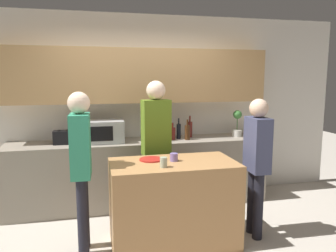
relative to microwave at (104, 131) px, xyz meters
The scene contains 17 objects.
back_wall 0.72m from the microwave, 28.93° to the left, with size 6.40×0.40×2.70m.
back_counter 0.78m from the microwave, ahead, with size 3.60×0.62×0.93m.
kitchen_island 1.50m from the microwave, 60.45° to the right, with size 1.34×0.72×0.91m.
microwave is the anchor object (origin of this frame).
toaster 0.53m from the microwave, behind, with size 0.26×0.16×0.18m.
potted_plant 1.95m from the microwave, ahead, with size 0.14×0.14×0.39m.
bottle_0 0.87m from the microwave, ahead, with size 0.06×0.06×0.24m.
bottle_1 0.95m from the microwave, ahead, with size 0.08×0.08×0.24m.
bottle_2 1.06m from the microwave, ahead, with size 0.06×0.06×0.30m.
bottle_3 1.16m from the microwave, ahead, with size 0.07×0.07×0.29m.
bottle_4 1.25m from the microwave, ahead, with size 0.07×0.07×0.32m.
plate_on_island 1.16m from the microwave, 66.51° to the right, with size 0.26×0.26×0.01m.
cup_0 1.35m from the microwave, 59.15° to the right, with size 0.09×0.09×0.08m.
cup_1 1.47m from the microwave, 68.93° to the right, with size 0.07×0.07×0.10m.
person_left 1.18m from the microwave, 103.49° to the right, with size 0.22×0.35×1.66m.
person_center 0.83m from the microwave, 42.91° to the right, with size 0.36×0.23×1.76m.
person_right 2.04m from the microwave, 37.27° to the right, with size 0.21×0.35×1.57m.
Camera 1 is at (-0.64, -3.08, 1.80)m, focal length 35.00 mm.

